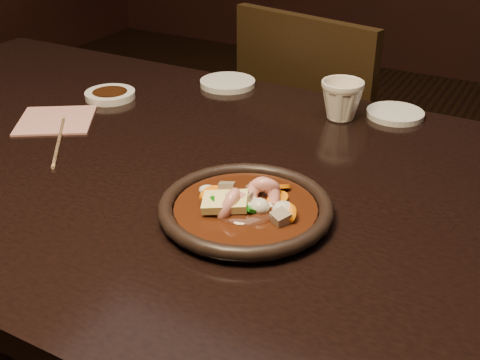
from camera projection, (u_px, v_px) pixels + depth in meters
The scene contains 10 objects.
table at pixel (149, 190), 1.12m from camera, with size 1.60×0.90×0.75m.
chair at pixel (323, 155), 1.68m from camera, with size 0.50×0.50×0.89m.
plate at pixel (246, 209), 0.89m from camera, with size 0.26×0.26×0.03m.
stirfry at pixel (248, 205), 0.89m from camera, with size 0.17×0.15×0.06m.
soy_dish at pixel (110, 95), 1.33m from camera, with size 0.11×0.11×0.02m, color silver.
saucer_left at pixel (228, 83), 1.40m from camera, with size 0.13×0.13×0.01m, color silver.
saucer_right at pixel (395, 114), 1.24m from camera, with size 0.12×0.12×0.01m, color silver.
tea_cup at pixel (342, 99), 1.21m from camera, with size 0.09×0.08×0.09m, color silver.
chopsticks at pixel (59, 141), 1.13m from camera, with size 0.15×0.18×0.01m.
napkin at pixel (56, 120), 1.22m from camera, with size 0.15×0.15×0.00m, color #B67570.
Camera 1 is at (0.63, -0.77, 1.23)m, focal length 45.00 mm.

